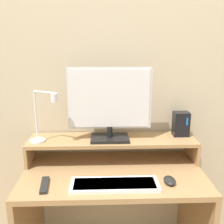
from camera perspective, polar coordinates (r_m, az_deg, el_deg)
The scene contains 9 objects.
wall_back at distance 1.77m, azimuth -0.14°, elevation 7.42°, with size 6.00×0.05×2.50m.
desk at distance 1.72m, azimuth 0.27°, elevation -19.35°, with size 1.07×0.58×0.73m.
monitor_shelf at distance 1.71m, azimuth 0.06°, elevation -6.47°, with size 1.07×0.26×0.15m.
monitor at distance 1.61m, azimuth -0.51°, elevation 1.88°, with size 0.51×0.17×0.46m.
desk_lamp at distance 1.63m, azimuth -14.83°, elevation -1.63°, with size 0.20×0.13×0.32m.
router_dock at distance 1.78m, azimuth 14.75°, elevation -2.51°, with size 0.10×0.08×0.16m.
keyboard at distance 1.45m, azimuth 0.61°, elevation -15.48°, with size 0.48×0.16×0.02m.
mouse at distance 1.52m, azimuth 12.42°, elevation -14.35°, with size 0.06×0.10×0.03m.
remote_control at distance 1.50m, azimuth -14.48°, elevation -15.13°, with size 0.06×0.17×0.02m.
Camera 1 is at (-0.06, -1.13, 1.47)m, focal length 42.00 mm.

